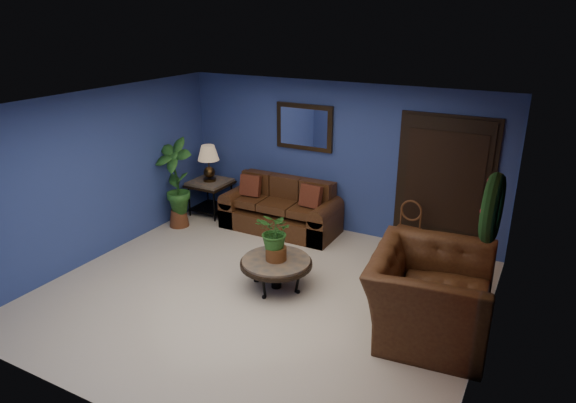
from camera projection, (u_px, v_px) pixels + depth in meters
The scene contains 18 objects.
floor at pixel (261, 294), 6.82m from camera, with size 5.50×5.50×0.00m, color beige.
wall_back at pixel (337, 158), 8.45m from camera, with size 5.50×0.04×2.50m, color navy.
wall_left at pixel (100, 175), 7.61m from camera, with size 0.04×5.00×2.50m, color navy.
wall_right_brick at pixel (492, 252), 5.17m from camera, with size 0.04×5.00×2.50m, color maroon.
ceiling at pixel (257, 106), 5.95m from camera, with size 5.50×5.00×0.02m, color white.
crown_molding at pixel (506, 137), 4.77m from camera, with size 0.03×5.00×0.14m, color white.
wall_mirror at pixel (304, 127), 8.52m from camera, with size 1.02×0.06×0.77m, color #3D2914.
closet_door at pixel (443, 187), 7.72m from camera, with size 1.44×0.06×2.18m, color black.
wreath at pixel (493, 208), 5.08m from camera, with size 0.72×0.72×0.16m, color black.
sofa at pixel (282, 212), 8.79m from camera, with size 1.98×0.86×0.89m.
coffee_table at pixel (276, 263), 6.87m from camera, with size 0.97×0.97×0.42m.
end_table at pixel (210, 188), 9.36m from camera, with size 0.70×0.70×0.64m.
table_lamp at pixel (209, 159), 9.17m from camera, with size 0.38×0.38×0.64m.
side_chair at pixel (408, 225), 7.80m from camera, with size 0.38×0.38×0.85m.
armchair at pixel (430, 295), 5.85m from camera, with size 1.50×1.31×0.98m, color #472B14.
coffee_plant at pixel (276, 234), 6.72m from camera, with size 0.57×0.51×0.68m.
floor_plant at pixel (462, 270), 6.54m from camera, with size 0.43×0.37×0.83m.
tall_plant at pixel (176, 180), 8.70m from camera, with size 0.72×0.51×1.55m.
Camera 1 is at (3.14, -5.08, 3.53)m, focal length 32.00 mm.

